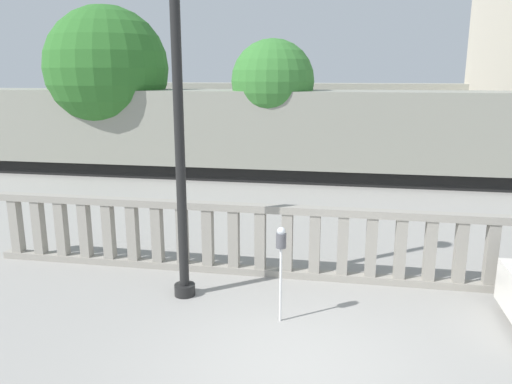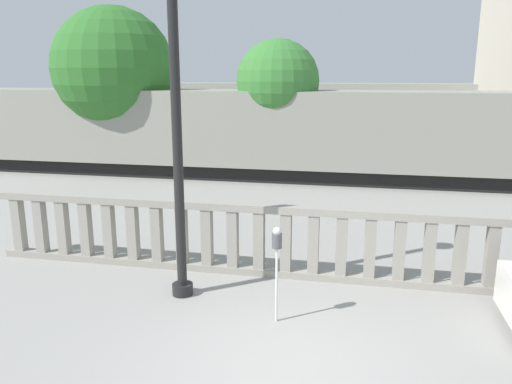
# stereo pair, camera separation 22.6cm
# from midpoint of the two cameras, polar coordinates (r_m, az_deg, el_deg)

# --- Properties ---
(ground_plane) EXTENTS (160.00, 160.00, 0.00)m
(ground_plane) POSITION_cam_midpoint_polar(r_m,az_deg,el_deg) (7.15, 5.07, -19.27)
(ground_plane) COLOR gray
(balustrade) EXTENTS (13.21, 0.24, 1.42)m
(balustrade) POSITION_cam_midpoint_polar(r_m,az_deg,el_deg) (9.57, 7.25, -5.90)
(balustrade) COLOR gray
(balustrade) RESTS_ON ground
(lamppost) EXTENTS (0.43, 0.43, 6.61)m
(lamppost) POSITION_cam_midpoint_polar(r_m,az_deg,el_deg) (8.36, -8.47, 12.84)
(lamppost) COLOR black
(lamppost) RESTS_ON ground
(parking_meter) EXTENTS (0.16, 0.16, 1.57)m
(parking_meter) POSITION_cam_midpoint_polar(r_m,az_deg,el_deg) (7.74, 3.24, -6.31)
(parking_meter) COLOR silver
(parking_meter) RESTS_ON ground
(train_near) EXTENTS (25.67, 2.64, 3.86)m
(train_near) POSITION_cam_midpoint_polar(r_m,az_deg,el_deg) (18.63, 4.57, 6.75)
(train_near) COLOR black
(train_near) RESTS_ON ground
(train_far) EXTENTS (25.74, 3.04, 3.89)m
(train_far) POSITION_cam_midpoint_polar(r_m,az_deg,el_deg) (31.13, 11.52, 9.20)
(train_far) COLOR black
(train_far) RESTS_ON ground
(tree_left) EXTENTS (4.69, 4.69, 6.40)m
(tree_left) POSITION_cam_midpoint_polar(r_m,az_deg,el_deg) (20.61, -15.66, 13.43)
(tree_left) COLOR #4C3823
(tree_left) RESTS_ON ground
(tree_right) EXTENTS (2.99, 2.99, 5.09)m
(tree_right) POSITION_cam_midpoint_polar(r_m,az_deg,el_deg) (18.44, 2.87, 12.49)
(tree_right) COLOR #4C3823
(tree_right) RESTS_ON ground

